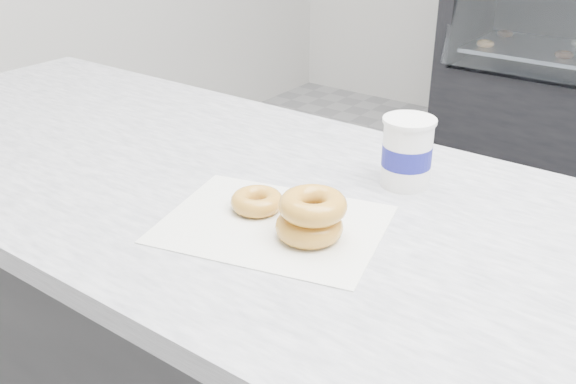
# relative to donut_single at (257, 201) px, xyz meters

# --- Properties ---
(wax_paper) EXTENTS (0.39, 0.34, 0.00)m
(wax_paper) POSITION_rel_donut_single_xyz_m (0.05, -0.02, -0.02)
(wax_paper) COLOR silver
(wax_paper) RESTS_ON counter
(donut_single) EXTENTS (0.10, 0.10, 0.03)m
(donut_single) POSITION_rel_donut_single_xyz_m (0.00, 0.00, 0.00)
(donut_single) COLOR gold
(donut_single) RESTS_ON wax_paper
(donut_stack) EXTENTS (0.15, 0.15, 0.07)m
(donut_stack) POSITION_rel_donut_single_xyz_m (0.12, -0.02, 0.02)
(donut_stack) COLOR gold
(donut_stack) RESTS_ON wax_paper
(coffee_cup) EXTENTS (0.09, 0.09, 0.12)m
(coffee_cup) POSITION_rel_donut_single_xyz_m (0.15, 0.23, 0.05)
(coffee_cup) COLOR white
(coffee_cup) RESTS_ON counter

